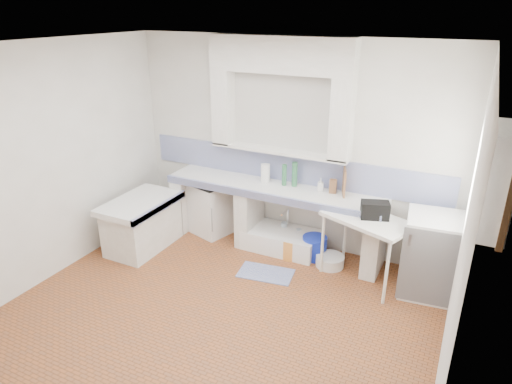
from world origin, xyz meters
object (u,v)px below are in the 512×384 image
at_px(stove, 212,208).
at_px(sink, 281,241).
at_px(side_table, 364,249).
at_px(fridge, 431,255).

relative_size(stove, sink, 0.75).
distance_m(side_table, fridge, 0.75).
xyz_separation_m(sink, fridge, (1.94, -0.16, 0.36)).
relative_size(sink, side_table, 1.01).
bearing_deg(fridge, side_table, -178.61).
height_order(sink, side_table, side_table).
height_order(stove, sink, stove).
relative_size(stove, side_table, 0.75).
bearing_deg(fridge, stove, 170.32).
height_order(stove, side_table, stove).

